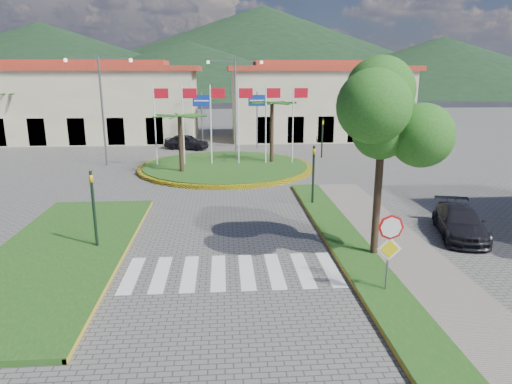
{
  "coord_description": "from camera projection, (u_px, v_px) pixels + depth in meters",
  "views": [
    {
      "loc": [
        -0.16,
        -10.85,
        6.79
      ],
      "look_at": [
        1.22,
        8.0,
        1.85
      ],
      "focal_mm": 32.0,
      "sensor_mm": 36.0,
      "label": 1
    }
  ],
  "objects": [
    {
      "name": "traffic_light_left",
      "position": [
        93.0,
        203.0,
        17.61
      ],
      "size": [
        0.15,
        0.18,
        3.2
      ],
      "color": "black",
      "rests_on": "ground"
    },
    {
      "name": "hill_near_back",
      "position": [
        188.0,
        69.0,
        134.92
      ],
      "size": [
        110.0,
        110.0,
        16.0
      ],
      "primitive_type": "cone",
      "color": "black",
      "rests_on": "ground"
    },
    {
      "name": "traffic_light_right",
      "position": [
        313.0,
        170.0,
        23.61
      ],
      "size": [
        0.15,
        0.18,
        3.2
      ],
      "color": "black",
      "rests_on": "ground"
    },
    {
      "name": "crosswalk",
      "position": [
        230.0,
        272.0,
        16.06
      ],
      "size": [
        8.0,
        3.0,
        0.01
      ],
      "primitive_type": "cube",
      "color": "silver",
      "rests_on": "ground"
    },
    {
      "name": "stop_sign",
      "position": [
        390.0,
        241.0,
        13.99
      ],
      "size": [
        0.8,
        0.11,
        2.65
      ],
      "color": "slate",
      "rests_on": "ground"
    },
    {
      "name": "deciduous_tree",
      "position": [
        383.0,
        120.0,
        16.1
      ],
      "size": [
        3.6,
        3.6,
        6.8
      ],
      "color": "black",
      "rests_on": "ground"
    },
    {
      "name": "ground",
      "position": [
        232.0,
        335.0,
        12.2
      ],
      "size": [
        160.0,
        160.0,
        0.0
      ],
      "primitive_type": "plane",
      "color": "#605D5B",
      "rests_on": "ground"
    },
    {
      "name": "car_dark_a",
      "position": [
        187.0,
        142.0,
        41.81
      ],
      "size": [
        4.35,
        2.82,
        1.38
      ],
      "primitive_type": "imported",
      "rotation": [
        0.0,
        0.0,
        1.25
      ],
      "color": "black",
      "rests_on": "ground"
    },
    {
      "name": "car_dark_b",
      "position": [
        298.0,
        136.0,
        45.88
      ],
      "size": [
        4.29,
        2.15,
        1.35
      ],
      "primitive_type": "imported",
      "rotation": [
        0.0,
        0.0,
        1.39
      ],
      "color": "black",
      "rests_on": "ground"
    },
    {
      "name": "building_left",
      "position": [
        87.0,
        102.0,
        46.89
      ],
      "size": [
        23.32,
        9.54,
        8.05
      ],
      "color": "#C2BA93",
      "rests_on": "ground"
    },
    {
      "name": "white_van",
      "position": [
        105.0,
        135.0,
        46.77
      ],
      "size": [
        5.01,
        2.76,
        1.33
      ],
      "primitive_type": "imported",
      "rotation": [
        0.0,
        0.0,
        1.45
      ],
      "color": "white",
      "rests_on": "ground"
    },
    {
      "name": "building_right",
      "position": [
        317.0,
        101.0,
        48.59
      ],
      "size": [
        19.08,
        9.54,
        8.05
      ],
      "color": "#C2BA93",
      "rests_on": "ground"
    },
    {
      "name": "median_left",
      "position": [
        60.0,
        253.0,
        17.51
      ],
      "size": [
        5.0,
        14.0,
        0.18
      ],
      "primitive_type": "cube",
      "color": "#1B4A15",
      "rests_on": "ground"
    },
    {
      "name": "street_lamp_west",
      "position": [
        102.0,
        105.0,
        33.59
      ],
      "size": [
        4.8,
        0.16,
        8.0
      ],
      "color": "slate",
      "rests_on": "ground"
    },
    {
      "name": "hill_far_mid",
      "position": [
        263.0,
        50.0,
        163.86
      ],
      "size": [
        180.0,
        180.0,
        30.0
      ],
      "primitive_type": "cone",
      "color": "black",
      "rests_on": "ground"
    },
    {
      "name": "direction_sign_east",
      "position": [
        257.0,
        110.0,
        41.4
      ],
      "size": [
        1.6,
        0.14,
        5.2
      ],
      "color": "slate",
      "rests_on": "ground"
    },
    {
      "name": "direction_sign_west",
      "position": [
        202.0,
        111.0,
        41.05
      ],
      "size": [
        1.6,
        0.14,
        5.2
      ],
      "color": "slate",
      "rests_on": "ground"
    },
    {
      "name": "traffic_light_far",
      "position": [
        322.0,
        134.0,
        37.36
      ],
      "size": [
        0.18,
        0.15,
        3.2
      ],
      "color": "black",
      "rests_on": "ground"
    },
    {
      "name": "hill_far_east",
      "position": [
        442.0,
        66.0,
        145.14
      ],
      "size": [
        120.0,
        120.0,
        18.0
      ],
      "primitive_type": "cone",
      "color": "black",
      "rests_on": "ground"
    },
    {
      "name": "sidewalk_right",
      "position": [
        419.0,
        291.0,
        14.53
      ],
      "size": [
        4.0,
        28.0,
        0.15
      ],
      "primitive_type": "cube",
      "color": "gray",
      "rests_on": "ground"
    },
    {
      "name": "hill_far_west",
      "position": [
        43.0,
        59.0,
        140.63
      ],
      "size": [
        140.0,
        140.0,
        22.0
      ],
      "primitive_type": "cone",
      "color": "black",
      "rests_on": "ground"
    },
    {
      "name": "street_lamp_centre",
      "position": [
        235.0,
        100.0,
        40.08
      ],
      "size": [
        4.8,
        0.16,
        8.0
      ],
      "color": "slate",
      "rests_on": "ground"
    },
    {
      "name": "car_side_right",
      "position": [
        460.0,
        222.0,
        19.5
      ],
      "size": [
        2.82,
        4.61,
        1.25
      ],
      "primitive_type": "imported",
      "rotation": [
        0.0,
        0.0,
        -0.27
      ],
      "color": "black",
      "rests_on": "ground"
    },
    {
      "name": "verge_right",
      "position": [
        382.0,
        291.0,
        14.44
      ],
      "size": [
        1.6,
        28.0,
        0.18
      ],
      "primitive_type": "cube",
      "color": "#1B4A15",
      "rests_on": "ground"
    },
    {
      "name": "roundabout_island",
      "position": [
        226.0,
        166.0,
        33.38
      ],
      "size": [
        12.7,
        12.7,
        6.0
      ],
      "color": "yellow",
      "rests_on": "ground"
    }
  ]
}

